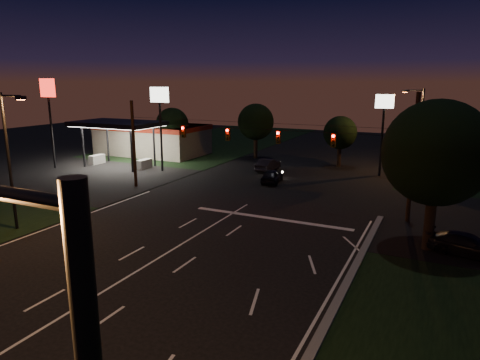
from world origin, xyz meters
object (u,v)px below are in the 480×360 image
Objects in this scene: utility_pole_right at (407,221)px; car_oncoming_b at (268,165)px; car_oncoming_a at (272,176)px; car_cross at (467,245)px; tree_right_near at (437,154)px.

utility_pole_right is 19.70m from car_oncoming_b.
car_oncoming_a is 0.92× the size of car_cross.
tree_right_near is at bearing 132.73° from car_oncoming_a.
tree_right_near is (1.53, -4.83, 5.68)m from utility_pole_right.
car_cross is at bearing -4.62° from tree_right_near.
car_oncoming_a reaches higher than car_cross.
car_oncoming_b is (-17.02, 16.99, -4.99)m from tree_right_near.
car_oncoming_a is at bearing 151.62° from utility_pole_right.
tree_right_near is 5.46m from car_cross.
car_oncoming_b reaches higher than car_cross.
tree_right_near reaches higher than utility_pole_right.
car_oncoming_a is 20.47m from car_cross.
car_oncoming_a is at bearing 116.87° from car_oncoming_b.
utility_pole_right is 1.03× the size of tree_right_near.
car_oncoming_b is (-15.49, 12.15, 0.69)m from utility_pole_right.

